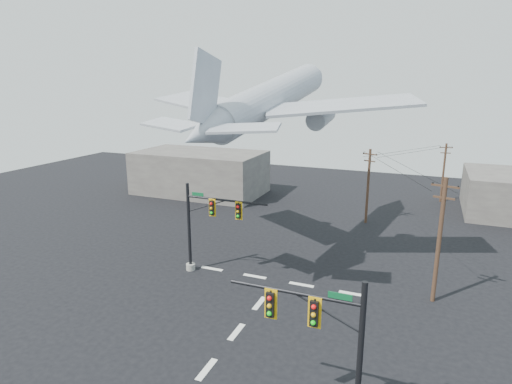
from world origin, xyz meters
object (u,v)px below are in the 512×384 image
at_px(signal_mast_near, 330,352).
at_px(utility_pole_b, 368,185).
at_px(signal_mast_far, 205,227).
at_px(utility_pole_a, 439,239).
at_px(utility_pole_c, 443,172).
at_px(airliner, 272,98).

bearing_deg(signal_mast_near, utility_pole_b, 94.94).
bearing_deg(signal_mast_far, utility_pole_a, 6.53).
relative_size(utility_pole_a, utility_pole_c, 1.18).
relative_size(signal_mast_far, utility_pole_b, 0.90).
distance_m(utility_pole_a, utility_pole_c, 29.65).
distance_m(utility_pole_a, airliner, 17.52).
bearing_deg(signal_mast_near, utility_pole_c, 83.15).
bearing_deg(airliner, signal_mast_near, -147.92).
bearing_deg(utility_pole_c, airliner, -124.77).
xyz_separation_m(signal_mast_far, utility_pole_c, (18.57, 31.66, 0.04)).
distance_m(signal_mast_far, airliner, 12.41).
bearing_deg(utility_pole_b, utility_pole_c, 78.51).
relative_size(signal_mast_near, utility_pole_a, 0.82).
bearing_deg(signal_mast_far, airliner, 60.09).
height_order(signal_mast_near, signal_mast_far, signal_mast_far).
xyz_separation_m(signal_mast_far, utility_pole_b, (10.52, 18.76, 0.35)).
height_order(utility_pole_a, utility_pole_c, utility_pole_a).
bearing_deg(utility_pole_a, signal_mast_near, -90.72).
bearing_deg(signal_mast_near, signal_mast_far, 136.21).
relative_size(utility_pole_a, utility_pole_b, 1.09).
height_order(signal_mast_near, utility_pole_c, utility_pole_c).
height_order(utility_pole_c, airliner, airliner).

